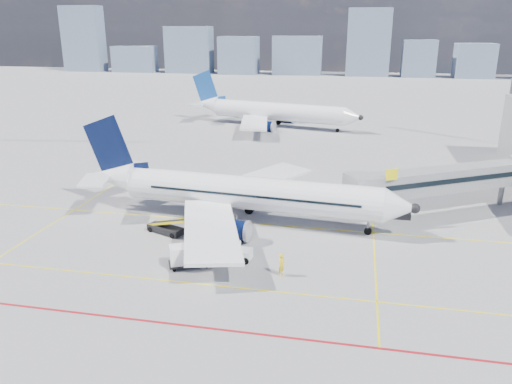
% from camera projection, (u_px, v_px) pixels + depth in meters
% --- Properties ---
extents(ground, '(420.00, 420.00, 0.00)m').
position_uv_depth(ground, '(222.00, 254.00, 46.71)').
color(ground, '#939396').
rests_on(ground, ground).
extents(apron_markings, '(90.00, 35.12, 0.01)m').
position_uv_depth(apron_markings, '(204.00, 272.00, 43.17)').
color(apron_markings, '#FFEA0D').
rests_on(apron_markings, ground).
extents(jet_bridge, '(23.55, 15.78, 6.30)m').
position_uv_depth(jet_bridge, '(460.00, 179.00, 56.83)').
color(jet_bridge, gray).
rests_on(jet_bridge, ground).
extents(distant_skyline, '(251.04, 15.44, 30.42)m').
position_uv_depth(distant_skyline, '(354.00, 49.00, 218.37)').
color(distant_skyline, slate).
rests_on(distant_skyline, ground).
extents(main_aircraft, '(37.29, 32.45, 10.95)m').
position_uv_depth(main_aircraft, '(237.00, 192.00, 53.88)').
color(main_aircraft, white).
rests_on(main_aircraft, ground).
extents(second_aircraft, '(38.65, 33.21, 11.44)m').
position_uv_depth(second_aircraft, '(271.00, 111.00, 106.45)').
color(second_aircraft, white).
rests_on(second_aircraft, ground).
extents(baggage_tug, '(2.61, 1.66, 1.75)m').
position_uv_depth(baggage_tug, '(236.00, 251.00, 45.24)').
color(baggage_tug, white).
rests_on(baggage_tug, ground).
extents(cargo_dolly, '(3.99, 3.00, 2.00)m').
position_uv_depth(cargo_dolly, '(189.00, 255.00, 43.94)').
color(cargo_dolly, black).
rests_on(cargo_dolly, ground).
extents(belt_loader, '(5.68, 3.21, 2.32)m').
position_uv_depth(belt_loader, '(167.00, 228.00, 51.19)').
color(belt_loader, black).
rests_on(belt_loader, ground).
extents(ramp_worker, '(0.74, 0.87, 2.01)m').
position_uv_depth(ramp_worker, '(282.00, 265.00, 42.31)').
color(ramp_worker, yellow).
rests_on(ramp_worker, ground).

